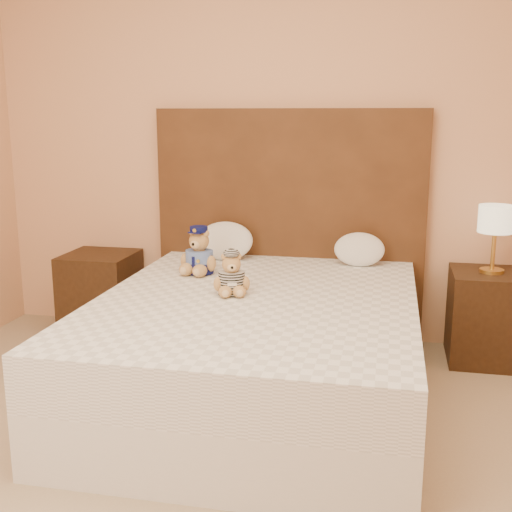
{
  "coord_description": "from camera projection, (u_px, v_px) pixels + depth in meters",
  "views": [
    {
      "loc": [
        0.65,
        -1.88,
        1.46
      ],
      "look_at": [
        -0.06,
        1.45,
        0.71
      ],
      "focal_mm": 45.0,
      "sensor_mm": 36.0,
      "label": 1
    }
  ],
  "objects": [
    {
      "name": "headboard",
      "position": [
        289.0,
        226.0,
        4.19
      ],
      "size": [
        1.75,
        0.08,
        1.5
      ],
      "primitive_type": "cube",
      "color": "#533019",
      "rests_on": "ground"
    },
    {
      "name": "pillow_right",
      "position": [
        359.0,
        248.0,
        3.95
      ],
      "size": [
        0.31,
        0.2,
        0.22
      ],
      "primitive_type": "ellipsoid",
      "color": "white",
      "rests_on": "bed"
    },
    {
      "name": "teddy_prisoner",
      "position": [
        232.0,
        273.0,
        3.3
      ],
      "size": [
        0.24,
        0.24,
        0.22
      ],
      "primitive_type": null,
      "rotation": [
        0.0,
        0.0,
        0.29
      ],
      "color": "#A57340",
      "rests_on": "bed"
    },
    {
      "name": "lamp",
      "position": [
        496.0,
        222.0,
        3.72
      ],
      "size": [
        0.2,
        0.2,
        0.4
      ],
      "color": "gold",
      "rests_on": "nightstand_right"
    },
    {
      "name": "teddy_police",
      "position": [
        199.0,
        250.0,
        3.73
      ],
      "size": [
        0.28,
        0.27,
        0.28
      ],
      "primitive_type": null,
      "rotation": [
        0.0,
        0.0,
        -0.21
      ],
      "color": "#A57340",
      "rests_on": "bed"
    },
    {
      "name": "nightstand_left",
      "position": [
        101.0,
        293.0,
        4.35
      ],
      "size": [
        0.45,
        0.45,
        0.55
      ],
      "primitive_type": "cube",
      "color": "#331F10",
      "rests_on": "ground"
    },
    {
      "name": "bed",
      "position": [
        257.0,
        348.0,
        3.33
      ],
      "size": [
        1.6,
        2.0,
        0.55
      ],
      "color": "white",
      "rests_on": "ground"
    },
    {
      "name": "room_walls",
      "position": [
        214.0,
        16.0,
        2.29
      ],
      "size": [
        4.04,
        4.52,
        2.72
      ],
      "color": "#DEA279",
      "rests_on": "ground"
    },
    {
      "name": "nightstand_right",
      "position": [
        488.0,
        317.0,
        3.84
      ],
      "size": [
        0.45,
        0.45,
        0.55
      ],
      "primitive_type": "cube",
      "color": "#331F10",
      "rests_on": "ground"
    },
    {
      "name": "pillow_left",
      "position": [
        225.0,
        239.0,
        4.12
      ],
      "size": [
        0.37,
        0.24,
        0.26
      ],
      "primitive_type": "ellipsoid",
      "color": "white",
      "rests_on": "bed"
    }
  ]
}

